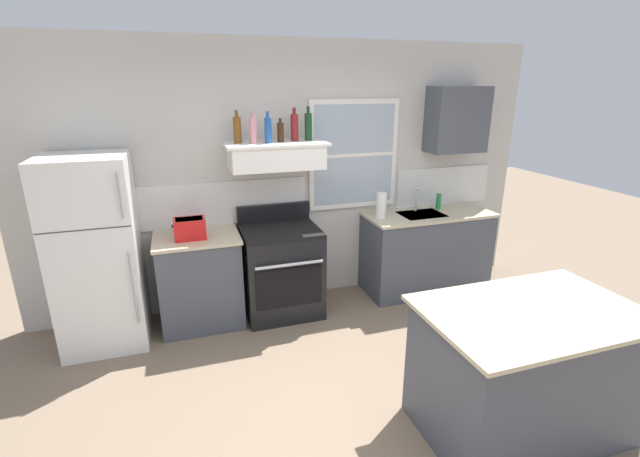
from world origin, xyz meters
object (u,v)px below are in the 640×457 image
(stove_range, at_px, (281,270))
(bottle_red_label_wine, at_px, (294,127))
(bottle_amber_wine, at_px, (237,129))
(bottle_brown_stout, at_px, (280,132))
(dish_soap_bottle, at_px, (438,201))
(refrigerator, at_px, (97,253))
(bottle_blue_liqueur, at_px, (268,130))
(toaster, at_px, (190,228))
(bottle_rose_pink, at_px, (253,130))
(paper_towel_roll, at_px, (381,205))
(kitchen_island, at_px, (524,370))
(bottle_dark_green_wine, at_px, (308,126))

(stove_range, xyz_separation_m, bottle_red_label_wine, (0.20, 0.14, 1.41))
(bottle_amber_wine, xyz_separation_m, bottle_brown_stout, (0.40, -0.02, -0.03))
(dish_soap_bottle, bearing_deg, refrigerator, -177.40)
(refrigerator, distance_m, bottle_blue_liqueur, 1.87)
(toaster, xyz_separation_m, bottle_amber_wine, (0.51, 0.15, 0.86))
(stove_range, xyz_separation_m, bottle_amber_wine, (-0.34, 0.13, 1.41))
(bottle_rose_pink, height_order, paper_towel_roll, bottle_rose_pink)
(paper_towel_roll, bearing_deg, toaster, -178.37)
(paper_towel_roll, bearing_deg, bottle_red_label_wine, 173.66)
(bottle_blue_liqueur, bearing_deg, bottle_red_label_wine, 17.68)
(bottle_rose_pink, relative_size, kitchen_island, 0.21)
(bottle_rose_pink, bearing_deg, dish_soap_bottle, 1.60)
(bottle_rose_pink, bearing_deg, bottle_dark_green_wine, 6.84)
(stove_range, xyz_separation_m, dish_soap_bottle, (1.88, 0.14, 0.54))
(refrigerator, bearing_deg, bottle_brown_stout, 4.57)
(refrigerator, xyz_separation_m, paper_towel_roll, (2.76, 0.06, 0.19))
(refrigerator, height_order, kitchen_island, refrigerator)
(bottle_blue_liqueur, relative_size, bottle_dark_green_wine, 0.90)
(bottle_amber_wine, bearing_deg, bottle_red_label_wine, 0.50)
(stove_range, bearing_deg, refrigerator, -179.20)
(toaster, distance_m, bottle_blue_liqueur, 1.16)
(stove_range, distance_m, paper_towel_roll, 1.26)
(paper_towel_roll, xyz_separation_m, dish_soap_bottle, (0.77, 0.10, -0.04))
(kitchen_island, bearing_deg, bottle_brown_stout, 116.39)
(stove_range, bearing_deg, bottle_amber_wine, 158.79)
(bottle_red_label_wine, height_order, dish_soap_bottle, bottle_red_label_wine)
(refrigerator, xyz_separation_m, bottle_blue_liqueur, (1.58, 0.07, 1.01))
(bottle_blue_liqueur, bearing_deg, bottle_amber_wine, 162.92)
(refrigerator, bearing_deg, toaster, 0.31)
(bottle_red_label_wine, bearing_deg, refrigerator, -175.02)
(stove_range, bearing_deg, paper_towel_roll, 1.92)
(stove_range, bearing_deg, bottle_dark_green_wine, 22.87)
(stove_range, relative_size, dish_soap_bottle, 6.06)
(stove_range, distance_m, bottle_dark_green_wine, 1.46)
(bottle_red_label_wine, distance_m, dish_soap_bottle, 1.89)
(stove_range, distance_m, bottle_blue_liqueur, 1.40)
(refrigerator, relative_size, bottle_rose_pink, 5.74)
(bottle_dark_green_wine, bearing_deg, toaster, -172.20)
(stove_range, relative_size, bottle_brown_stout, 4.92)
(dish_soap_bottle, bearing_deg, toaster, -176.73)
(bottle_amber_wine, height_order, bottle_rose_pink, same)
(bottle_amber_wine, distance_m, bottle_rose_pink, 0.15)
(refrigerator, relative_size, bottle_dark_green_wine, 5.35)
(bottle_rose_pink, bearing_deg, bottle_brown_stout, 7.38)
(bottle_amber_wine, xyz_separation_m, dish_soap_bottle, (2.22, 0.00, -0.87))
(paper_towel_roll, bearing_deg, kitchen_island, -88.82)
(bottle_brown_stout, bearing_deg, paper_towel_roll, -4.13)
(refrigerator, relative_size, bottle_blue_liqueur, 5.94)
(toaster, xyz_separation_m, stove_range, (0.85, 0.02, -0.54))
(stove_range, distance_m, dish_soap_bottle, 1.96)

